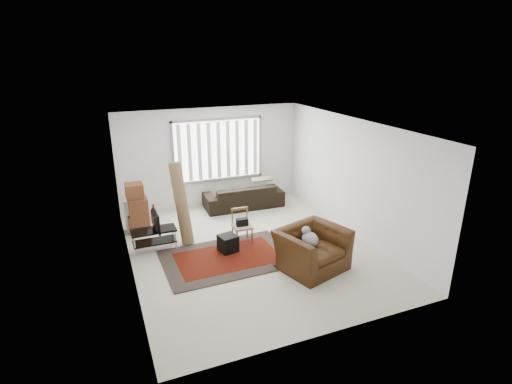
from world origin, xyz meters
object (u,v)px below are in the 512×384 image
moving_boxes (137,209)px  armchair (312,246)px  sofa (244,193)px  side_chair (242,224)px  tv_stand (154,235)px

moving_boxes → armchair: size_ratio=0.78×
moving_boxes → sofa: moving_boxes is taller
moving_boxes → side_chair: moving_boxes is taller
side_chair → moving_boxes: bearing=147.7°
tv_stand → side_chair: size_ratio=1.23×
side_chair → armchair: 1.82m
armchair → moving_boxes: bearing=117.1°
tv_stand → armchair: armchair is taller
moving_boxes → sofa: bearing=10.4°
armchair → sofa: bearing=74.6°
sofa → tv_stand: bearing=33.5°
sofa → armchair: bearing=93.1°
moving_boxes → side_chair: (2.09, -1.49, -0.12)m
tv_stand → side_chair: side_chair is taller
sofa → armchair: (0.08, -3.61, 0.06)m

